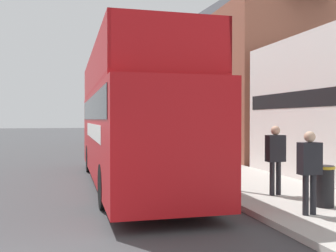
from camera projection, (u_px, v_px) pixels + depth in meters
ground_plane at (46, 153)px, 24.83m from camera, size 144.00×144.00×0.00m
sidewalk at (163, 153)px, 23.67m from camera, size 3.52×108.00×0.14m
brick_terrace_rear at (219, 75)px, 27.59m from camera, size 6.00×20.63×10.48m
tour_bus at (130, 126)px, 12.93m from camera, size 2.62×11.39×4.25m
parked_car_ahead_of_bus at (121, 147)px, 20.58m from camera, size 1.95×4.49×1.43m
pedestrian_second at (310, 165)px, 8.19m from camera, size 0.46×0.25×1.75m
pedestrian_third at (275, 153)px, 10.34m from camera, size 0.48×0.26×1.83m
lamp_post_nearest at (220, 83)px, 11.31m from camera, size 0.35×0.35×4.38m
lamp_post_second at (164, 89)px, 18.59m from camera, size 0.35×0.35×5.01m
lamp_post_third at (138, 102)px, 25.85m from camera, size 0.35×0.35×4.56m
litter_bin at (324, 185)px, 8.99m from camera, size 0.48×0.48×0.94m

